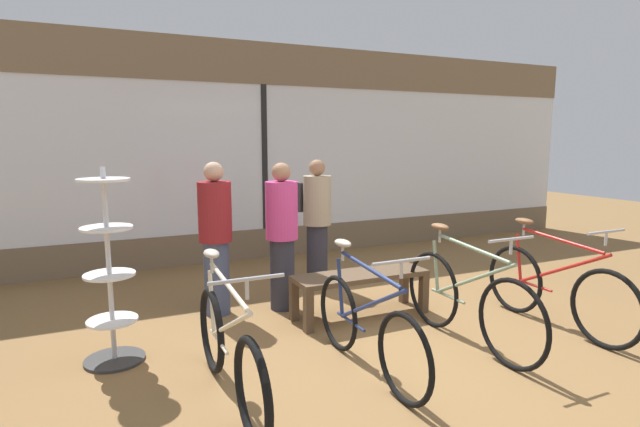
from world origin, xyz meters
TOP-DOWN VIEW (x-y plane):
  - ground_plane at (0.00, 0.00)m, footprint 24.00×24.00m
  - shop_back_wall at (0.00, 3.74)m, footprint 12.00×0.08m
  - bicycle_far_left at (-1.62, -0.23)m, footprint 0.46×1.72m
  - bicycle_left at (-0.54, -0.25)m, footprint 0.46×1.64m
  - bicycle_right at (0.54, -0.16)m, footprint 0.46×1.74m
  - bicycle_far_right at (1.57, -0.21)m, footprint 0.46×1.73m
  - accessory_rack at (-2.31, 0.79)m, footprint 0.48×0.48m
  - display_bench at (0.04, 0.85)m, footprint 1.40×0.44m
  - customer_near_rack at (0.10, 2.08)m, footprint 0.47×0.56m
  - customer_by_window at (-0.60, 1.41)m, footprint 0.44×0.44m
  - customer_mid_floor at (-1.27, 1.55)m, footprint 0.36×0.36m

SIDE VIEW (x-z plane):
  - ground_plane at x=0.00m, z-range 0.00..0.00m
  - bicycle_far_left at x=-1.62m, z-range -0.14..0.88m
  - display_bench at x=0.04m, z-range 0.15..0.60m
  - bicycle_left at x=-0.54m, z-range -0.13..0.88m
  - bicycle_far_right at x=1.57m, z-range -0.12..0.91m
  - bicycle_right at x=0.54m, z-range -0.12..0.93m
  - accessory_rack at x=-2.31m, z-range -0.14..1.46m
  - customer_by_window at x=-0.60m, z-range 0.03..1.60m
  - customer_mid_floor at x=-1.27m, z-range 0.03..1.62m
  - customer_near_rack at x=0.10m, z-range 0.06..1.62m
  - shop_back_wall at x=0.00m, z-range 0.04..3.24m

